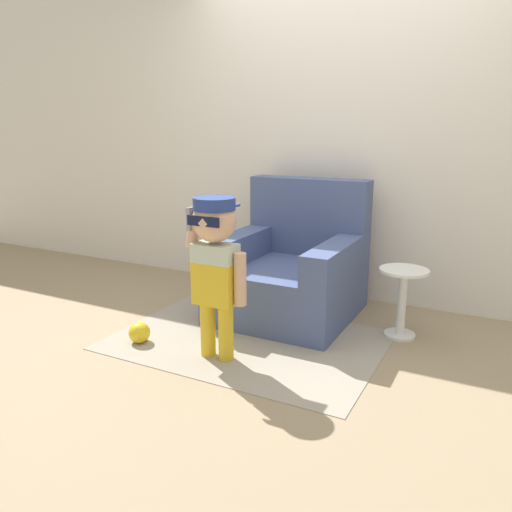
# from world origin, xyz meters

# --- Properties ---
(ground_plane) EXTENTS (10.00, 10.00, 0.00)m
(ground_plane) POSITION_xyz_m (0.00, 0.00, 0.00)
(ground_plane) COLOR #998466
(wall_back) EXTENTS (10.00, 0.05, 2.60)m
(wall_back) POSITION_xyz_m (0.00, 0.79, 1.30)
(wall_back) COLOR silver
(wall_back) RESTS_ON ground_plane
(armchair) EXTENTS (0.91, 0.95, 0.96)m
(armchair) POSITION_xyz_m (-0.20, 0.23, 0.32)
(armchair) COLOR #475684
(armchair) RESTS_ON ground_plane
(person_child) EXTENTS (0.39, 0.29, 0.95)m
(person_child) POSITION_xyz_m (-0.29, -0.67, 0.63)
(person_child) COLOR gold
(person_child) RESTS_ON ground_plane
(side_table) EXTENTS (0.31, 0.31, 0.45)m
(side_table) POSITION_xyz_m (0.60, 0.15, 0.28)
(side_table) COLOR white
(side_table) RESTS_ON ground_plane
(rug) EXTENTS (1.66, 1.17, 0.01)m
(rug) POSITION_xyz_m (-0.25, -0.37, 0.00)
(rug) COLOR #9E9384
(rug) RESTS_ON ground_plane
(toy_ball) EXTENTS (0.13, 0.13, 0.13)m
(toy_ball) POSITION_xyz_m (-0.83, -0.72, 0.07)
(toy_ball) COLOR yellow
(toy_ball) RESTS_ON ground_plane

